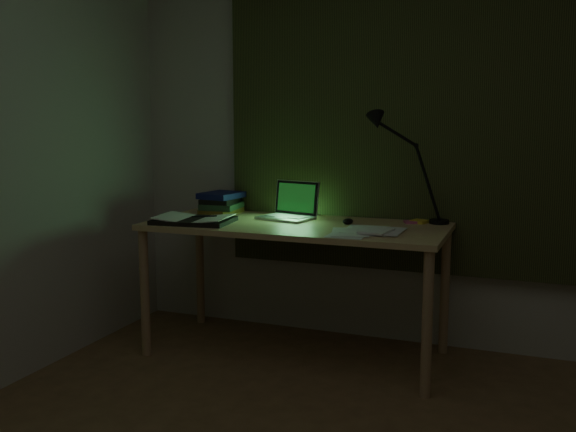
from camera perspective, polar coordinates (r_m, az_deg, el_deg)
name	(u,v)px	position (r m, az deg, el deg)	size (l,w,h in m)	color
wall_back	(410,134)	(3.82, 10.77, 7.13)	(3.50, 0.00, 2.50)	beige
curtain	(409,99)	(3.78, 10.74, 10.15)	(2.20, 0.06, 2.00)	#2C3118
desk	(296,290)	(3.66, 0.68, -6.56)	(1.66, 0.73, 0.76)	tan
laptop	(285,201)	(3.73, -0.22, 1.36)	(0.30, 0.34, 0.22)	silver
open_textbook	(194,220)	(3.65, -8.36, -0.31)	(0.42, 0.30, 0.04)	white
book_stack	(222,203)	(4.00, -5.88, 1.20)	(0.21, 0.25, 0.13)	white
loose_papers	(368,231)	(3.33, 7.14, -1.30)	(0.31, 0.33, 0.02)	silver
mouse	(348,221)	(3.57, 5.35, -0.48)	(0.05, 0.09, 0.03)	black
sticky_yellow	(419,221)	(3.68, 11.61, -0.48)	(0.08, 0.08, 0.02)	yellow
sticky_pink	(411,222)	(3.66, 10.85, -0.52)	(0.07, 0.07, 0.01)	#CA4E7F
desk_lamp	(441,171)	(3.65, 13.44, 3.91)	(0.39, 0.31, 0.59)	black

